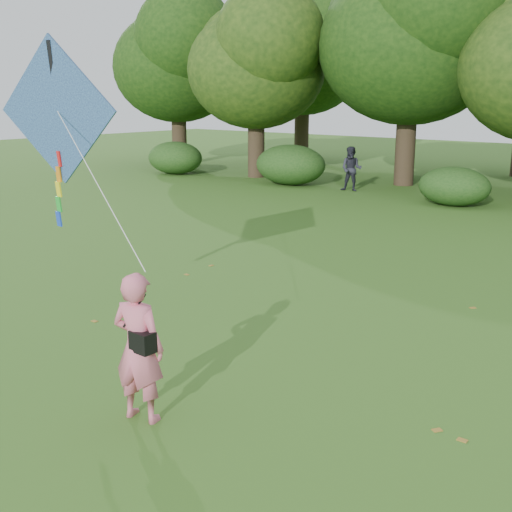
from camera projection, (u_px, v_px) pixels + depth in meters
The scene contains 6 objects.
ground at pixel (215, 406), 8.42m from camera, with size 100.00×100.00×0.00m, color #265114.
man_kite_flyer at pixel (139, 347), 7.89m from camera, with size 0.70×0.46×1.92m, color #DD6881.
bystander_left at pixel (351, 169), 26.96m from camera, with size 0.91×0.71×1.87m, color #252531.
crossbody_bag at pixel (142, 341), 7.77m from camera, with size 0.43×0.20×0.73m.
flying_kite at pixel (58, 114), 10.47m from camera, with size 4.95×1.79×3.16m.
fallen_leaves at pixel (415, 332), 11.04m from camera, with size 10.93×6.51×0.01m.
Camera 1 is at (5.31, -5.57, 3.98)m, focal length 45.00 mm.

